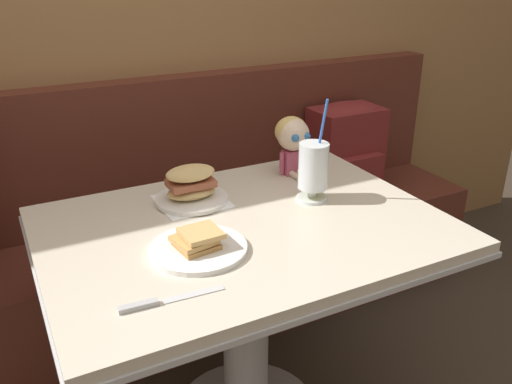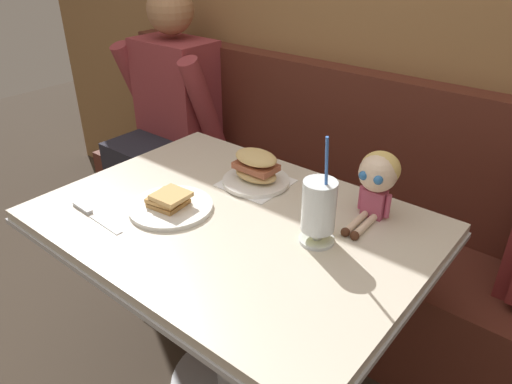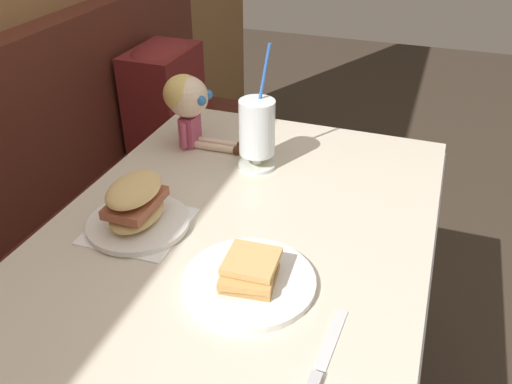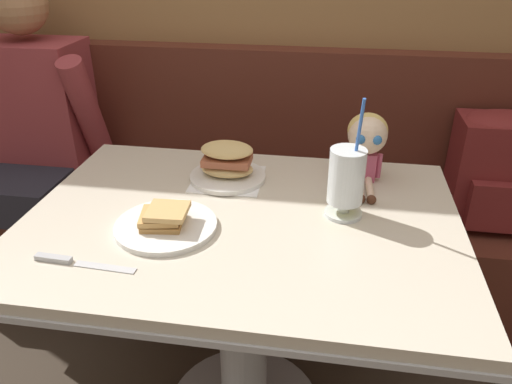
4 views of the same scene
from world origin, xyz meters
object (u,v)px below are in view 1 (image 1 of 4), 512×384
(sandwich_plate, at_px, (191,188))
(butter_knife, at_px, (154,303))
(seated_doll, at_px, (293,138))
(milkshake_glass, at_px, (313,169))
(backpack, at_px, (346,147))
(toast_plate, at_px, (198,246))

(sandwich_plate, height_order, butter_knife, sandwich_plate)
(seated_doll, bearing_deg, milkshake_glass, -104.64)
(milkshake_glass, relative_size, butter_knife, 1.34)
(milkshake_glass, height_order, backpack, milkshake_glass)
(toast_plate, distance_m, seated_doll, 0.61)
(toast_plate, relative_size, butter_knife, 1.06)
(sandwich_plate, bearing_deg, toast_plate, -108.02)
(toast_plate, height_order, milkshake_glass, milkshake_glass)
(milkshake_glass, bearing_deg, backpack, 45.90)
(milkshake_glass, bearing_deg, butter_knife, -152.81)
(sandwich_plate, distance_m, butter_knife, 0.53)
(backpack, bearing_deg, sandwich_plate, -155.33)
(butter_knife, relative_size, seated_doll, 1.08)
(sandwich_plate, xyz_separation_m, butter_knife, (-0.26, -0.46, -0.04))
(milkshake_glass, xyz_separation_m, sandwich_plate, (-0.33, 0.15, -0.05))
(toast_plate, xyz_separation_m, backpack, (0.96, 0.69, -0.10))
(toast_plate, bearing_deg, butter_knife, -134.66)
(toast_plate, xyz_separation_m, sandwich_plate, (0.09, 0.29, 0.03))
(sandwich_plate, relative_size, seated_doll, 1.00)
(sandwich_plate, height_order, seated_doll, seated_doll)
(sandwich_plate, xyz_separation_m, seated_doll, (0.39, 0.06, 0.08))
(butter_knife, distance_m, backpack, 1.42)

